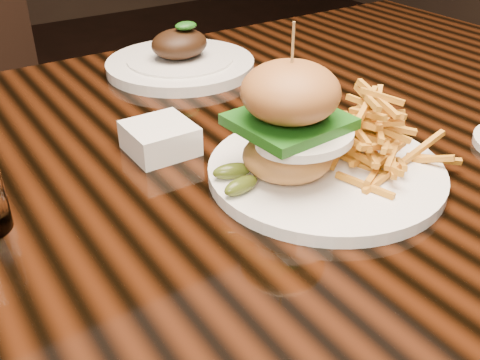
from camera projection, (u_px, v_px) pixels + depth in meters
dining_table at (202, 203)px, 0.76m from camera, size 1.60×0.90×0.75m
burger_plate at (327, 138)px, 0.64m from camera, size 0.28×0.28×0.19m
ramekin at (160, 138)px, 0.71m from camera, size 0.09×0.09×0.04m
far_dish at (180, 61)px, 0.97m from camera, size 0.26×0.26×0.09m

